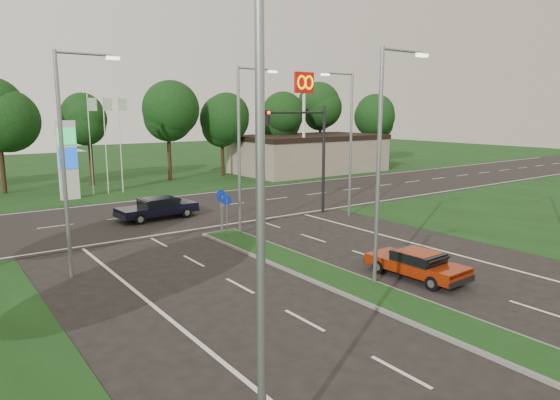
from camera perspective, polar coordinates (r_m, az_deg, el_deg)
ground at (r=16.20m, az=24.80°, el=-15.28°), size 160.00×160.00×0.00m
verge_far at (r=63.57m, az=-23.92°, el=3.24°), size 160.00×50.00×0.02m
cross_road at (r=34.16m, az=-12.74°, el=-1.41°), size 160.00×12.00×0.02m
median_kerb at (r=18.23m, az=13.62°, el=-11.51°), size 2.00×26.00×0.12m
commercial_building at (r=55.56m, az=3.35°, el=5.29°), size 16.00×9.00×4.00m
streetlight_median_near at (r=19.12m, az=11.64°, el=5.07°), size 2.53×0.22×9.00m
streetlight_median_far at (r=26.88m, az=-4.35°, el=6.66°), size 2.53×0.22×9.00m
streetlight_left_near at (r=8.50m, az=-1.11°, el=-0.88°), size 2.53×0.22×9.00m
streetlight_left_far at (r=21.45m, az=-23.10°, el=5.00°), size 2.53×0.22×9.00m
streetlight_right_far at (r=31.66m, az=7.84°, el=7.12°), size 2.53×0.22×9.00m
traffic_signal at (r=32.12m, az=3.25°, el=6.48°), size 5.10×0.42×7.00m
median_signs at (r=27.13m, az=-6.50°, el=-0.51°), size 1.16×1.76×2.38m
gas_pylon at (r=41.11m, az=-22.84°, el=4.47°), size 5.80×1.26×8.00m
mcdonalds_sign at (r=49.73m, az=2.78°, el=11.63°), size 2.20×0.47×10.40m
treeline_far at (r=48.60m, az=-20.53°, el=9.68°), size 6.00×6.00×9.90m
red_sedan at (r=21.10m, az=15.34°, el=-7.02°), size 1.85×4.16×1.13m
navy_sedan at (r=32.19m, az=-13.83°, el=-0.86°), size 4.94×2.24×1.33m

